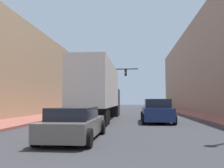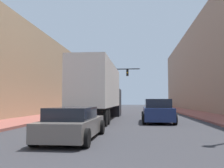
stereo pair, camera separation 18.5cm
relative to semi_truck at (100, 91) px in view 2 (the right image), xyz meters
The scene contains 7 objects.
sidewalk_right 14.76m from the semi_truck, 48.46° to the left, with size 3.38×80.00×0.15m.
sidewalk_left 12.36m from the semi_truck, 116.05° to the left, with size 3.38×80.00×0.15m.
building_left 14.97m from the semi_truck, 132.57° to the left, with size 6.00×80.00×8.93m.
semi_truck is the anchor object (origin of this frame).
sedan_car 10.48m from the semi_truck, 87.28° to the right, with size 2.00×4.71×1.28m.
suv_car 5.07m from the semi_truck, 23.48° to the right, with size 2.20×4.93×1.66m.
traffic_signal_gantry 14.12m from the semi_truck, 96.62° to the left, with size 6.89×0.35×6.20m.
Camera 2 is at (0.93, -1.02, 1.53)m, focal length 40.00 mm.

